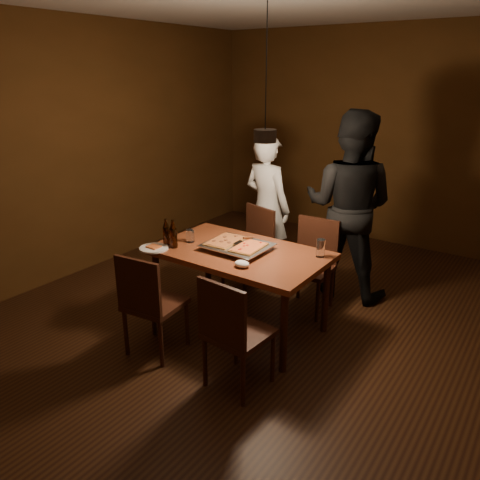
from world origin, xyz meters
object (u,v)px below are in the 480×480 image
Objects in this scene: pendant_lamp at (265,135)px; beer_bottle_a at (166,232)px; chair_near_right at (232,325)px; pizza_tray at (237,247)px; beer_bottle_b at (173,234)px; diner_white at (267,208)px; chair_near_left at (148,297)px; diner_dark at (348,206)px; chair_far_left at (253,241)px; dining_table at (240,259)px; plate_slice at (154,248)px; chair_far_right at (313,256)px.

beer_bottle_a is at bearing -159.88° from pendant_lamp.
pizza_tray is (-0.51, 0.79, 0.24)m from chair_near_right.
diner_white is at bearing 85.74° from beer_bottle_b.
chair_near_right is 1.97× the size of beer_bottle_a.
diner_dark reaches higher than chair_near_left.
pendant_lamp is at bearing 70.96° from diner_dark.
pendant_lamp is (0.83, 0.30, 0.89)m from beer_bottle_a.
chair_far_left is 1.06× the size of chair_near_left.
chair_near_right is 1.26m from beer_bottle_a.
dining_table is 2.73× the size of pizza_tray.
pendant_lamp is (0.21, 0.05, 1.08)m from dining_table.
dining_table is 0.84m from chair_far_left.
pizza_tray is at bearing 60.92° from diner_dark.
pendant_lamp is (-0.26, 0.82, 1.22)m from chair_near_right.
diner_white is 1.57m from pendant_lamp.
plate_slice is at bearing 165.36° from chair_near_right.
chair_far_left is 0.32× the size of diner_white.
pendant_lamp is (0.74, 0.32, 0.88)m from beer_bottle_b.
beer_bottle_a is 0.18m from plate_slice.
diner_dark is at bearing 68.63° from dining_table.
pizza_tray reaches higher than dining_table.
pizza_tray reaches higher than plate_slice.
beer_bottle_a reaches higher than chair_far_left.
diner_white reaches higher than plate_slice.
chair_near_left is 1.00× the size of chair_near_right.
beer_bottle_a is 0.15× the size of diner_white.
chair_far_right is 1.68m from chair_near_left.
chair_near_left is 1.94m from diner_white.
chair_far_left is at bearing -4.27° from chair_far_right.
diner_dark reaches higher than beer_bottle_a.
diner_dark is (0.51, 1.21, 0.18)m from pizza_tray.
pizza_tray is 0.58m from beer_bottle_b.
beer_bottle_a is 1.40m from diner_white.
chair_far_left and chair_near_right have the same top height.
chair_far_right is 1.52m from chair_near_right.
diner_dark reaches higher than chair_far_right.
chair_far_right is (0.71, -0.01, 0.00)m from chair_far_left.
diner_white is (-0.90, 1.90, 0.27)m from chair_near_right.
pizza_tray is (-0.38, -0.73, 0.24)m from chair_far_right.
beer_bottle_a is 0.10m from beer_bottle_b.
chair_near_right is 1.90× the size of plate_slice.
beer_bottle_b is at bearing -6.81° from beer_bottle_a.
diner_dark is (0.84, 0.47, 0.41)m from chair_far_left.
plate_slice is 1.98m from diner_dark.
chair_far_right is 1.97× the size of beer_bottle_a.
diner_white is (-0.09, 1.92, 0.27)m from chair_near_left.
dining_table is 1.36× the size of pendant_lamp.
pendant_lamp is (-0.27, -1.17, 0.81)m from diner_dark.
chair_far_right is 0.90m from diner_white.
beer_bottle_a reaches higher than dining_table.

